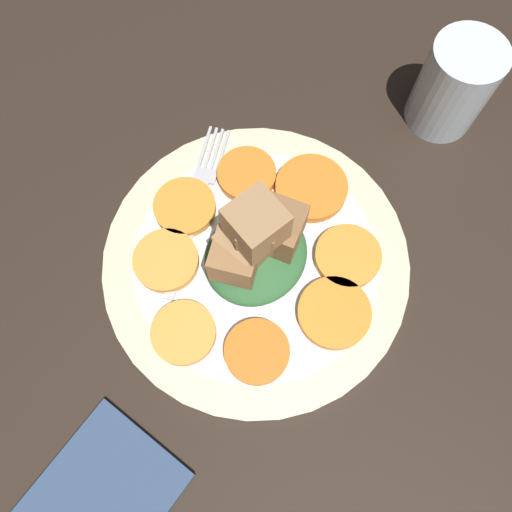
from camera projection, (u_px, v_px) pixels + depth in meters
The scene contains 13 objects.
table_slab at pixel (256, 266), 50.93cm from camera, with size 120.00×120.00×2.00cm, color black.
plate at pixel (256, 261), 49.50cm from camera, with size 30.26×30.26×1.05cm.
carrot_slice_0 at pixel (184, 333), 46.00cm from camera, with size 6.03×6.03×1.11cm, color #F9953A.
carrot_slice_1 at pixel (257, 352), 45.42cm from camera, with size 6.01×6.01×1.11cm, color orange.
carrot_slice_2 at pixel (336, 309), 46.72cm from camera, with size 6.88×6.88×1.11cm, color orange.
carrot_slice_3 at pixel (348, 256), 48.46cm from camera, with size 6.45×6.45×1.11cm, color orange.
carrot_slice_4 at pixel (313, 189), 50.86cm from camera, with size 7.39×7.39×1.11cm, color orange.
carrot_slice_5 at pixel (247, 174), 51.43cm from camera, with size 6.10×6.10×1.11cm, color orange.
carrot_slice_6 at pixel (185, 207), 50.19cm from camera, with size 6.28×6.28×1.11cm, color orange.
carrot_slice_7 at pixel (166, 261), 48.32cm from camera, with size 6.36×6.36×1.11cm, color #F9963A.
center_pile at pixel (256, 246), 45.33cm from camera, with size 10.54×9.48×10.93cm.
fork at pixel (197, 205), 50.68cm from camera, with size 18.46×9.30×0.40cm.
water_glass at pixel (454, 86), 51.10cm from camera, with size 7.44×7.44×9.88cm.
Camera 1 is at (12.69, 9.53, 49.41)cm, focal length 35.00 mm.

